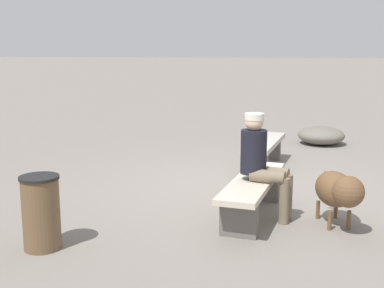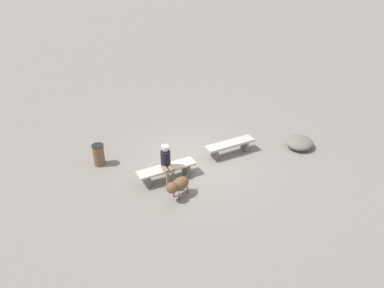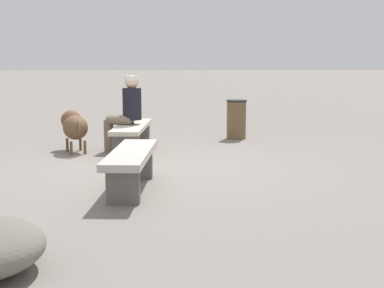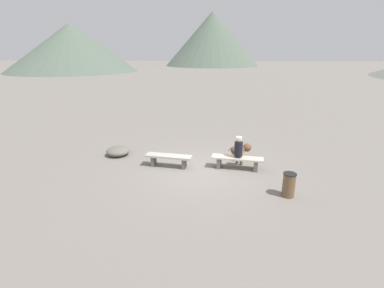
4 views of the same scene
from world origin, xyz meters
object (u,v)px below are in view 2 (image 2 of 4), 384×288
Objects in this scene: trash_bin at (99,155)px; boulder at (299,143)px; dog at (178,185)px; bench_left at (230,146)px; bench_right at (167,171)px; seated_person at (167,162)px.

trash_bin is 6.88m from boulder.
boulder is at bearing 152.86° from trash_bin.
trash_bin reaches higher than dog.
bench_right is at bearing 7.99° from bench_left.
bench_left is 1.43× the size of seated_person.
seated_person is (2.57, 0.04, 0.37)m from bench_left.
dog is 3.14m from trash_bin.
trash_bin is at bearing -84.34° from dog.
boulder is at bearing -178.29° from seated_person.
dog is at bearing 86.60° from bench_right.
dog is (0.17, 0.85, -0.29)m from seated_person.
bench_left reaches higher than bench_right.
seated_person reaches higher than bench_right.
trash_bin is at bearing -47.21° from bench_right.
bench_left is 0.93× the size of bench_right.
trash_bin reaches higher than bench_right.
boulder is at bearing 175.72° from bench_right.
bench_left is 2.88m from dog.
boulder is (-4.79, 1.14, -0.14)m from bench_right.
trash_bin is at bearing -27.14° from boulder.
boulder is (-4.83, 1.05, -0.53)m from seated_person.
seated_person is 4.97m from boulder.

